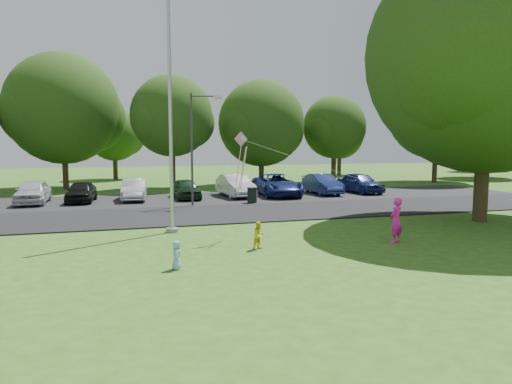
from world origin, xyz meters
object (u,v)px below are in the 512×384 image
object	(u,v)px
flagpole	(170,126)
child_yellow	(259,235)
big_tree	(488,60)
child_blue	(177,255)
woman	(396,220)
kite	(245,153)
trash_can	(252,196)
street_lamp	(196,139)

from	to	relation	value
flagpole	child_yellow	xyz separation A→B (m)	(2.43, -3.79, -3.70)
flagpole	big_tree	bearing A→B (deg)	-5.75
flagpole	child_blue	distance (m)	6.66
woman	kite	bearing A→B (deg)	-52.39
trash_can	kite	distance (m)	10.20
street_lamp	trash_can	xyz separation A→B (m)	(3.25, 0.22, -3.26)
big_tree	street_lamp	bearing A→B (deg)	143.17
child_yellow	woman	bearing A→B (deg)	-27.38
woman	child_blue	world-z (taller)	woman
flagpole	child_yellow	world-z (taller)	flagpole
trash_can	woman	xyz separation A→B (m)	(1.95, -11.57, 0.33)
flagpole	trash_can	xyz separation A→B (m)	(5.36, 7.38, -3.69)
street_lamp	trash_can	size ratio (longest dim) A/B	6.64
street_lamp	child_blue	bearing A→B (deg)	-89.48
trash_can	woman	world-z (taller)	woman
flagpole	street_lamp	xyz separation A→B (m)	(2.11, 7.16, -0.43)
street_lamp	child_blue	size ratio (longest dim) A/B	7.69
flagpole	trash_can	distance (m)	9.84
street_lamp	child_yellow	bearing A→B (deg)	-76.32
big_tree	kite	bearing A→B (deg)	-176.58
flagpole	child_yellow	size ratio (longest dim) A/B	10.79
street_lamp	trash_can	world-z (taller)	street_lamp
street_lamp	woman	size ratio (longest dim) A/B	3.89
kite	woman	bearing A→B (deg)	-39.87
woman	big_tree	bearing A→B (deg)	176.27
big_tree	kite	distance (m)	11.74
flagpole	kite	world-z (taller)	flagpole
child_blue	child_yellow	bearing A→B (deg)	-53.88
flagpole	trash_can	bearing A→B (deg)	54.04
flagpole	woman	distance (m)	9.07
trash_can	child_yellow	size ratio (longest dim) A/B	1.01
child_yellow	big_tree	bearing A→B (deg)	-10.26
trash_can	child_yellow	xyz separation A→B (m)	(-2.93, -11.17, -0.01)
woman	child_blue	size ratio (longest dim) A/B	1.98
trash_can	child_yellow	distance (m)	11.55
trash_can	child_blue	world-z (taller)	trash_can
trash_can	kite	world-z (taller)	kite
child_blue	flagpole	bearing A→B (deg)	1.00
kite	flagpole	bearing A→B (deg)	124.54
big_tree	woman	world-z (taller)	big_tree
trash_can	child_yellow	bearing A→B (deg)	-104.70
flagpole	street_lamp	bearing A→B (deg)	73.61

